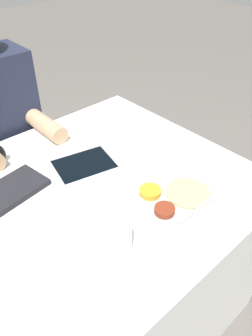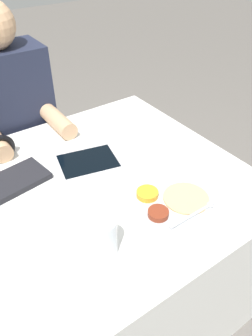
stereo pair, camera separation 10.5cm
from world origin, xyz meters
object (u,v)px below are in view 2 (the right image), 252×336
thali_tray (170,203)px  drinking_glass (104,237)px  person_diner (19,147)px  tablet_device (88,162)px  red_notebook (16,180)px

thali_tray → drinking_glass: (-0.26, -0.03, 0.05)m
person_diner → drinking_glass: person_diner is taller
tablet_device → red_notebook: bearing=170.2°
red_notebook → tablet_device: bearing=-9.8°
thali_tray → tablet_device: size_ratio=1.15×
thali_tray → red_notebook: (-0.35, 0.38, 0.00)m
drinking_glass → thali_tray: bearing=7.4°
tablet_device → person_diner: 0.51m
thali_tray → person_diner: size_ratio=0.24×
red_notebook → tablet_device: 0.25m
red_notebook → person_diner: bearing=72.0°
red_notebook → person_diner: (0.14, 0.43, -0.16)m
red_notebook → person_diner: person_diner is taller
thali_tray → red_notebook: thali_tray is taller
tablet_device → person_diner: (-0.11, 0.47, -0.16)m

